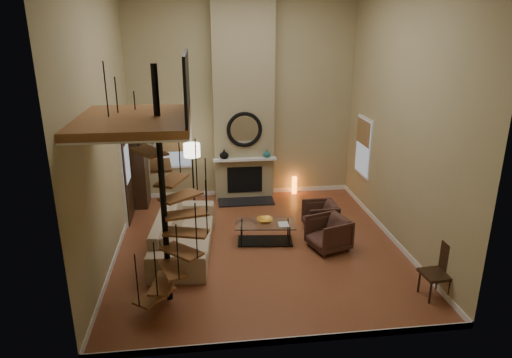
{
  "coord_description": "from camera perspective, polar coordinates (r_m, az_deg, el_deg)",
  "views": [
    {
      "loc": [
        -1.16,
        -8.8,
        4.55
      ],
      "look_at": [
        0.0,
        0.4,
        1.4
      ],
      "focal_mm": 31.8,
      "sensor_mm": 36.0,
      "label": 1
    }
  ],
  "objects": [
    {
      "name": "left_wall",
      "position": [
        9.17,
        -18.74,
        6.45
      ],
      "size": [
        0.02,
        6.5,
        5.5
      ],
      "primitive_type": "cube",
      "color": "tan",
      "rests_on": "ground"
    },
    {
      "name": "back_wall",
      "position": [
        12.24,
        -1.69,
        10.3
      ],
      "size": [
        6.0,
        0.02,
        5.5
      ],
      "primitive_type": "cube",
      "color": "tan",
      "rests_on": "ground"
    },
    {
      "name": "side_chair",
      "position": [
        8.65,
        22.22,
        -10.49
      ],
      "size": [
        0.5,
        0.5,
        0.99
      ],
      "color": "black",
      "rests_on": "ground"
    },
    {
      "name": "spiral_stair",
      "position": [
        7.56,
        -11.42,
        -3.11
      ],
      "size": [
        1.47,
        1.47,
        4.06
      ],
      "color": "black",
      "rests_on": "ground"
    },
    {
      "name": "coffee_table",
      "position": [
        10.01,
        1.17,
        -6.45
      ],
      "size": [
        1.37,
        0.8,
        0.48
      ],
      "color": "silver",
      "rests_on": "ground"
    },
    {
      "name": "ground",
      "position": [
        9.98,
        0.29,
        -8.4
      ],
      "size": [
        6.0,
        6.5,
        0.01
      ],
      "primitive_type": "cube",
      "color": "#9E5633",
      "rests_on": "ground"
    },
    {
      "name": "accent_lamp",
      "position": [
        12.9,
        4.85,
        -0.76
      ],
      "size": [
        0.13,
        0.13,
        0.48
      ],
      "primitive_type": "cylinder",
      "color": "orange",
      "rests_on": "ground"
    },
    {
      "name": "sofa",
      "position": [
        9.77,
        -9.1,
        -6.65
      ],
      "size": [
        1.38,
        2.96,
        0.84
      ],
      "primitive_type": "imported",
      "rotation": [
        0.0,
        0.0,
        1.48
      ],
      "color": "tan",
      "rests_on": "ground"
    },
    {
      "name": "vase_left",
      "position": [
        12.08,
        -4.03,
        3.13
      ],
      "size": [
        0.24,
        0.24,
        0.25
      ],
      "primitive_type": "imported",
      "color": "black",
      "rests_on": "mantel"
    },
    {
      "name": "window_back",
      "position": [
        12.39,
        -10.44,
        4.79
      ],
      "size": [
        1.02,
        0.06,
        1.52
      ],
      "color": "white",
      "rests_on": "back_wall"
    },
    {
      "name": "window_right",
      "position": [
        11.92,
        13.37,
        4.07
      ],
      "size": [
        0.06,
        1.02,
        1.52
      ],
      "color": "white",
      "rests_on": "right_wall"
    },
    {
      "name": "book",
      "position": [
        9.86,
        3.32,
        -5.77
      ],
      "size": [
        0.23,
        0.3,
        0.03
      ],
      "primitive_type": "imported",
      "rotation": [
        0.0,
        0.0,
        -0.06
      ],
      "color": "gray",
      "rests_on": "coffee_table"
    },
    {
      "name": "mirror_frame",
      "position": [
        11.98,
        -1.47,
        6.23
      ],
      "size": [
        0.94,
        0.1,
        0.94
      ],
      "primitive_type": "torus",
      "rotation": [
        1.57,
        0.0,
        0.0
      ],
      "color": "black",
      "rests_on": "chimney_breast"
    },
    {
      "name": "baseboard_front",
      "position": [
        7.24,
        3.82,
        -19.63
      ],
      "size": [
        6.0,
        0.02,
        0.12
      ],
      "primitive_type": "cube",
      "color": "white",
      "rests_on": "ground"
    },
    {
      "name": "floor_lamp",
      "position": [
        11.65,
        -8.05,
        2.97
      ],
      "size": [
        0.42,
        0.42,
        1.73
      ],
      "color": "black",
      "rests_on": "ground"
    },
    {
      "name": "vase_right",
      "position": [
        12.2,
        1.38,
        3.24
      ],
      "size": [
        0.2,
        0.2,
        0.21
      ],
      "primitive_type": "imported",
      "color": "#1B5C5E",
      "rests_on": "mantel"
    },
    {
      "name": "right_wall",
      "position": [
        9.9,
        17.96,
        7.38
      ],
      "size": [
        0.02,
        6.5,
        5.5
      ],
      "primitive_type": "cube",
      "color": "tan",
      "rests_on": "ground"
    },
    {
      "name": "baseboard_right",
      "position": [
        10.71,
        16.47,
        -6.84
      ],
      "size": [
        0.02,
        6.5,
        0.12
      ],
      "primitive_type": "cube",
      "color": "white",
      "rests_on": "ground"
    },
    {
      "name": "hutch",
      "position": [
        12.26,
        -14.5,
        1.08
      ],
      "size": [
        0.4,
        0.85,
        1.9
      ],
      "primitive_type": "cube",
      "color": "black",
      "rests_on": "ground"
    },
    {
      "name": "firebox",
      "position": [
        12.38,
        -1.42,
        -0.09
      ],
      "size": [
        0.95,
        0.02,
        0.72
      ],
      "primitive_type": "cube",
      "color": "black",
      "rests_on": "chimney_breast"
    },
    {
      "name": "front_wall",
      "position": [
        5.95,
        4.4,
        1.08
      ],
      "size": [
        6.0,
        0.02,
        5.5
      ],
      "primitive_type": "cube",
      "color": "tan",
      "rests_on": "ground"
    },
    {
      "name": "baseboard_left",
      "position": [
        10.05,
        -17.08,
        -8.68
      ],
      "size": [
        0.02,
        6.5,
        0.12
      ],
      "primitive_type": "cube",
      "color": "white",
      "rests_on": "ground"
    },
    {
      "name": "entry_door",
      "position": [
        11.31,
        -15.95,
        -0.02
      ],
      "size": [
        0.1,
        1.05,
        2.16
      ],
      "color": "white",
      "rests_on": "ground"
    },
    {
      "name": "armchair_near",
      "position": [
        10.66,
        8.41,
        -4.62
      ],
      "size": [
        0.76,
        0.74,
        0.67
      ],
      "primitive_type": "imported",
      "rotation": [
        0.0,
        0.0,
        -1.54
      ],
      "color": "#462920",
      "rests_on": "ground"
    },
    {
      "name": "hearth",
      "position": [
        12.29,
        -1.26,
        -2.86
      ],
      "size": [
        1.5,
        0.6,
        0.04
      ],
      "primitive_type": "cube",
      "color": "black",
      "rests_on": "ground"
    },
    {
      "name": "mirror_disc",
      "position": [
        11.99,
        -1.47,
        6.24
      ],
      "size": [
        0.8,
        0.01,
        0.8
      ],
      "primitive_type": "cylinder",
      "rotation": [
        1.57,
        0.0,
        0.0
      ],
      "color": "white",
      "rests_on": "chimney_breast"
    },
    {
      "name": "armchair_far",
      "position": [
        9.86,
        9.45,
        -6.69
      ],
      "size": [
        0.98,
        0.97,
        0.71
      ],
      "primitive_type": "imported",
      "rotation": [
        0.0,
        0.0,
        -1.25
      ],
      "color": "#462920",
      "rests_on": "ground"
    },
    {
      "name": "chimney_breast",
      "position": [
        12.05,
        -1.6,
        10.17
      ],
      "size": [
        1.6,
        0.38,
        5.5
      ],
      "primitive_type": "cube",
      "color": "#998B63",
      "rests_on": "ground"
    },
    {
      "name": "bowl",
      "position": [
        9.97,
        1.13,
        -5.22
      ],
      "size": [
        0.35,
        0.35,
        0.09
      ],
      "primitive_type": "imported",
      "color": "orange",
      "rests_on": "coffee_table"
    },
    {
      "name": "baseboard_back",
      "position": [
        12.9,
        -1.58,
        -1.6
      ],
      "size": [
        6.0,
        0.02,
        0.12
      ],
      "primitive_type": "cube",
      "color": "white",
      "rests_on": "ground"
    },
    {
      "name": "loft",
      "position": [
        7.18,
        -14.28,
        7.62
      ],
      "size": [
        1.7,
        2.2,
        1.09
      ],
      "color": "brown",
      "rests_on": "left_wall"
    },
    {
      "name": "mantel",
      "position": [
        12.12,
        -1.41,
        2.48
      ],
      "size": [
        1.7,
        0.18,
        0.06
      ],
      "primitive_type": "cube",
      "color": "white",
      "rests_on": "chimney_breast"
    }
  ]
}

